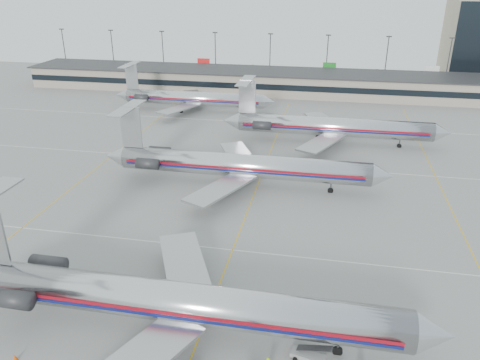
# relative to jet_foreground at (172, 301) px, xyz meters

# --- Properties ---
(ground) EXTENTS (260.00, 260.00, 0.00)m
(ground) POSITION_rel_jet_foreground_xyz_m (2.64, 5.69, -3.77)
(ground) COLOR gray
(ground) RESTS_ON ground
(apron_markings) EXTENTS (160.00, 0.15, 0.02)m
(apron_markings) POSITION_rel_jet_foreground_xyz_m (2.64, 15.69, -3.76)
(apron_markings) COLOR silver
(apron_markings) RESTS_ON ground
(terminal) EXTENTS (162.00, 17.00, 6.25)m
(terminal) POSITION_rel_jet_foreground_xyz_m (2.64, 103.66, -0.61)
(terminal) COLOR gray
(terminal) RESTS_ON ground
(light_mast_row) EXTENTS (163.60, 0.40, 15.28)m
(light_mast_row) POSITION_rel_jet_foreground_xyz_m (2.64, 117.69, 4.82)
(light_mast_row) COLOR #38383D
(light_mast_row) RESTS_ON ground
(jet_foreground) EXTENTS (49.57, 29.19, 12.98)m
(jet_foreground) POSITION_rel_jet_foreground_xyz_m (0.00, 0.00, 0.00)
(jet_foreground) COLOR silver
(jet_foreground) RESTS_ON ground
(jet_second_row) EXTENTS (48.15, 28.35, 12.60)m
(jet_second_row) POSITION_rel_jet_foreground_xyz_m (-0.75, 35.56, -0.11)
(jet_second_row) COLOR silver
(jet_second_row) RESTS_ON ground
(jet_third_row) EXTENTS (46.30, 28.48, 12.66)m
(jet_third_row) POSITION_rel_jet_foreground_xyz_m (13.63, 59.94, -0.09)
(jet_third_row) COLOR silver
(jet_third_row) RESTS_ON ground
(jet_back_row) EXTENTS (42.09, 25.89, 11.51)m
(jet_back_row) POSITION_rel_jet_foreground_xyz_m (-21.50, 78.74, -0.42)
(jet_back_row) COLOR silver
(jet_back_row) RESTS_ON ground
(belt_loader) EXTENTS (3.86, 1.82, 1.98)m
(belt_loader) POSITION_rel_jet_foreground_xyz_m (13.29, -1.18, -3.24)
(belt_loader) COLOR gray
(belt_loader) RESTS_ON ground
(cone_left) EXTENTS (0.57, 0.57, 0.68)m
(cone_left) POSITION_rel_jet_foreground_xyz_m (-13.06, -6.43, -3.43)
(cone_left) COLOR #CA4506
(cone_left) RESTS_ON ground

